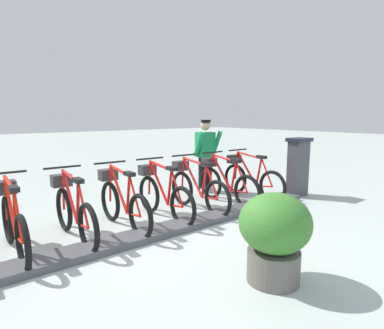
{
  "coord_description": "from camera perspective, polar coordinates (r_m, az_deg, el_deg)",
  "views": [
    {
      "loc": [
        -3.88,
        2.45,
        1.77
      ],
      "look_at": [
        0.5,
        -1.12,
        0.9
      ],
      "focal_mm": 30.2,
      "sensor_mm": 36.0,
      "label": 1
    }
  ],
  "objects": [
    {
      "name": "bike_docked_0",
      "position": [
        7.08,
        10.24,
        -2.3
      ],
      "size": [
        1.72,
        0.54,
        1.02
      ],
      "color": "black",
      "rests_on": "ground"
    },
    {
      "name": "bike_docked_2",
      "position": [
        6.03,
        0.74,
        -4.11
      ],
      "size": [
        1.72,
        0.54,
        1.02
      ],
      "color": "black",
      "rests_on": "ground"
    },
    {
      "name": "ground_plane",
      "position": [
        4.92,
        -6.63,
        -12.42
      ],
      "size": [
        60.0,
        60.0,
        0.0
      ],
      "primitive_type": "plane",
      "color": "#A3AEA7"
    },
    {
      "name": "bike_docked_1",
      "position": [
        6.53,
        5.88,
        -3.14
      ],
      "size": [
        1.72,
        0.54,
        1.02
      ],
      "color": "black",
      "rests_on": "ground"
    },
    {
      "name": "bike_docked_5",
      "position": [
        4.93,
        -20.27,
        -7.6
      ],
      "size": [
        1.72,
        0.54,
        1.02
      ],
      "color": "black",
      "rests_on": "ground"
    },
    {
      "name": "bike_docked_6",
      "position": [
        4.75,
        -29.07,
        -8.78
      ],
      "size": [
        1.72,
        0.54,
        1.02
      ],
      "color": "black",
      "rests_on": "ground"
    },
    {
      "name": "dock_rail_base",
      "position": [
        4.9,
        -6.64,
        -11.87
      ],
      "size": [
        0.44,
        6.89,
        0.1
      ],
      "primitive_type": "cube",
      "color": "#47474C",
      "rests_on": "ground"
    },
    {
      "name": "bike_docked_3",
      "position": [
        5.58,
        -5.29,
        -5.19
      ],
      "size": [
        1.72,
        0.54,
        1.02
      ],
      "color": "black",
      "rests_on": "ground"
    },
    {
      "name": "worker_near_rack",
      "position": [
        7.42,
        2.38,
        2.08
      ],
      "size": [
        0.48,
        0.64,
        1.66
      ],
      "color": "white",
      "rests_on": "ground"
    },
    {
      "name": "bike_docked_4",
      "position": [
        5.21,
        -12.3,
        -6.38
      ],
      "size": [
        1.72,
        0.54,
        1.02
      ],
      "color": "black",
      "rests_on": "ground"
    },
    {
      "name": "planter_bush",
      "position": [
        3.58,
        14.38,
        -11.64
      ],
      "size": [
        0.76,
        0.76,
        0.97
      ],
      "color": "#59544C",
      "rests_on": "ground"
    },
    {
      "name": "payment_kiosk",
      "position": [
        7.43,
        18.21,
        -0.24
      ],
      "size": [
        0.36,
        0.52,
        1.28
      ],
      "color": "#38383D",
      "rests_on": "ground"
    }
  ]
}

